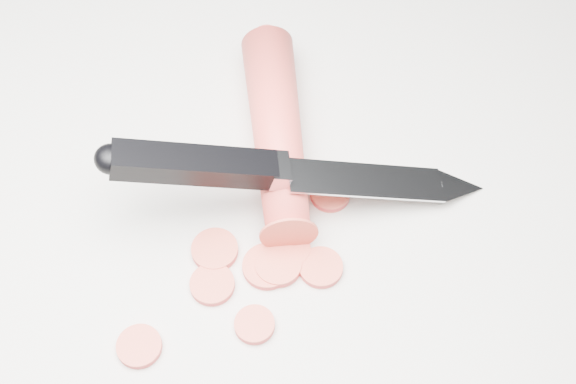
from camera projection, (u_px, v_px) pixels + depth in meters
ground at (229, 243)px, 0.59m from camera, size 2.40×2.40×0.00m
carrot at (277, 132)px, 0.62m from camera, size 0.11×0.18×0.04m
carrot_slice_0 at (139, 346)px, 0.55m from camera, size 0.03×0.03×0.01m
carrot_slice_1 at (278, 265)px, 0.58m from camera, size 0.03×0.03×0.01m
carrot_slice_2 at (215, 250)px, 0.59m from camera, size 0.03×0.03×0.01m
carrot_slice_3 at (290, 249)px, 0.59m from camera, size 0.03×0.03×0.01m
carrot_slice_4 at (330, 194)px, 0.61m from camera, size 0.03×0.03×0.01m
carrot_slice_5 at (267, 266)px, 0.58m from camera, size 0.04×0.04×0.01m
carrot_slice_6 at (321, 268)px, 0.58m from camera, size 0.03×0.03×0.01m
carrot_slice_7 at (255, 325)px, 0.56m from camera, size 0.03×0.03×0.01m
carrot_slice_8 at (212, 284)px, 0.57m from camera, size 0.03×0.03×0.01m
kitchen_knife at (301, 169)px, 0.58m from camera, size 0.27×0.15×0.09m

